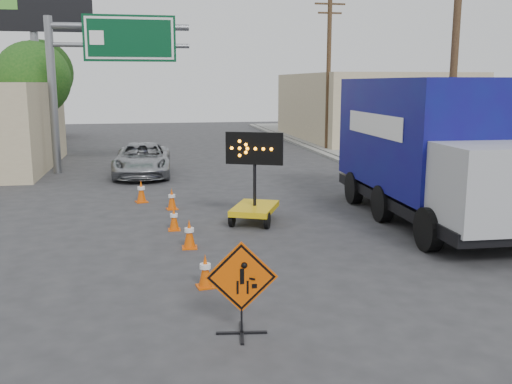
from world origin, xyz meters
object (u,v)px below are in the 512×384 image
object	(u,v)px
box_truck	(425,157)
pickup_truck	(143,160)
arrow_board	(255,202)
construction_sign	(241,286)

from	to	relation	value
box_truck	pickup_truck	bearing A→B (deg)	131.24
arrow_board	pickup_truck	xyz separation A→B (m)	(-3.23, 9.20, 0.11)
pickup_truck	box_truck	size ratio (longest dim) A/B	0.58
pickup_truck	box_truck	xyz separation A→B (m)	(8.11, -9.87, 1.16)
box_truck	construction_sign	bearing A→B (deg)	-132.39
construction_sign	pickup_truck	bearing A→B (deg)	103.37
pickup_truck	box_truck	bearing A→B (deg)	-48.47
arrow_board	pickup_truck	distance (m)	9.75
arrow_board	pickup_truck	world-z (taller)	arrow_board
arrow_board	construction_sign	bearing A→B (deg)	-78.69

